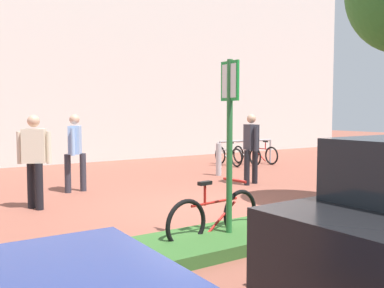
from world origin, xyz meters
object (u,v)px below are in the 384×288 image
(person_shirt_blue, at_px, (75,148))
(person_casual_tan, at_px, (34,156))
(bollard_steel, at_px, (219,159))
(bike_rack_cluster, at_px, (246,154))
(bike_at_sign, at_px, (215,217))
(person_suited_navy, at_px, (251,144))
(parking_sign_post, at_px, (230,125))

(person_shirt_blue, xyz_separation_m, person_casual_tan, (-1.19, -1.26, 0.00))
(bollard_steel, bearing_deg, person_casual_tan, -164.64)
(person_shirt_blue, bearing_deg, bike_rack_cluster, 15.08)
(bike_at_sign, bearing_deg, person_shirt_blue, 93.87)
(person_suited_navy, bearing_deg, bike_at_sign, -137.41)
(bike_at_sign, xyz_separation_m, person_casual_tan, (-1.51, 3.45, 0.63))
(parking_sign_post, distance_m, person_suited_navy, 4.98)
(bike_at_sign, distance_m, person_suited_navy, 4.91)
(person_suited_navy, height_order, person_casual_tan, same)
(person_suited_navy, distance_m, person_casual_tan, 5.10)
(bollard_steel, xyz_separation_m, person_suited_navy, (-0.25, -1.62, 0.53))
(bike_rack_cluster, xyz_separation_m, bollard_steel, (-2.33, -1.54, 0.10))
(bike_at_sign, bearing_deg, bollard_steel, 52.04)
(bike_rack_cluster, bearing_deg, person_shirt_blue, -164.92)
(person_shirt_blue, relative_size, person_casual_tan, 1.00)
(bike_rack_cluster, bearing_deg, bike_at_sign, -133.70)
(bike_rack_cluster, distance_m, person_casual_tan, 8.27)
(parking_sign_post, height_order, person_casual_tan, parking_sign_post)
(parking_sign_post, relative_size, person_casual_tan, 1.43)
(bike_at_sign, relative_size, bollard_steel, 1.86)
(bike_at_sign, height_order, bollard_steel, bollard_steel)
(person_suited_navy, bearing_deg, bollard_steel, 81.27)
(parking_sign_post, distance_m, bike_rack_cluster, 9.09)
(bollard_steel, bearing_deg, person_suited_navy, -98.73)
(bike_rack_cluster, height_order, person_casual_tan, person_casual_tan)
(person_shirt_blue, bearing_deg, person_suited_navy, -19.86)
(parking_sign_post, distance_m, person_casual_tan, 4.03)
(person_shirt_blue, bearing_deg, bike_at_sign, -86.13)
(bike_rack_cluster, bearing_deg, parking_sign_post, -132.42)
(parking_sign_post, distance_m, person_shirt_blue, 4.96)
(bollard_steel, height_order, person_casual_tan, person_casual_tan)
(parking_sign_post, xyz_separation_m, person_suited_navy, (3.49, 3.49, -0.62))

